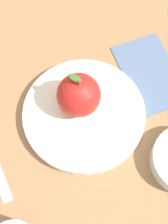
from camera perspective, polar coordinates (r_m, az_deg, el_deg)
The scene contains 4 objects.
ground_plane at distance 0.62m, azimuth -3.83°, elevation -1.41°, with size 2.40×2.40×0.00m, color olive.
dinner_plate at distance 0.61m, azimuth 0.00°, elevation -0.32°, with size 0.23×0.23×0.02m.
apple at distance 0.58m, azimuth -0.92°, elevation 2.96°, with size 0.08×0.08×0.09m.
linen_napkin at distance 0.68m, azimuth 11.51°, elevation 6.72°, with size 0.11×0.17×0.00m, color slate.
Camera 1 is at (-0.21, 0.10, 0.58)m, focal length 52.45 mm.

